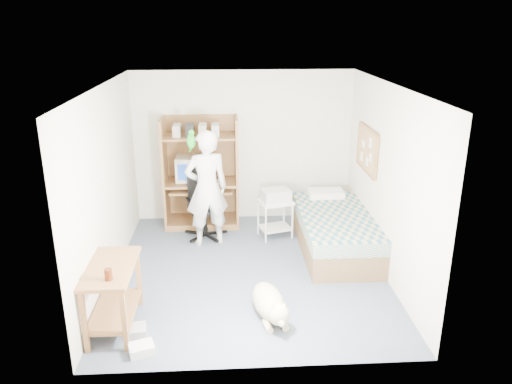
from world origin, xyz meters
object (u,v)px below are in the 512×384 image
(printer_cart, at_px, (275,213))
(dog, at_px, (270,303))
(side_desk, at_px, (112,287))
(computer_hutch, at_px, (201,177))
(bed, at_px, (335,231))
(person, at_px, (207,189))
(office_chair, at_px, (204,213))

(printer_cart, bearing_deg, dog, -113.31)
(side_desk, xyz_separation_m, printer_cart, (2.01, 2.33, -0.09))
(computer_hutch, relative_size, bed, 0.89)
(computer_hutch, relative_size, side_desk, 1.80)
(dog, bearing_deg, printer_cart, 72.03)
(bed, xyz_separation_m, person, (-1.89, 0.33, 0.60))
(bed, height_order, office_chair, office_chair)
(side_desk, relative_size, office_chair, 0.94)
(office_chair, height_order, printer_cart, office_chair)
(dog, bearing_deg, side_desk, 172.01)
(computer_hutch, distance_m, dog, 3.05)
(side_desk, bearing_deg, person, 65.80)
(bed, height_order, dog, bed)
(side_desk, xyz_separation_m, dog, (1.73, 0.09, -0.32))
(dog, bearing_deg, office_chair, 98.49)
(office_chair, bearing_deg, person, -93.48)
(bed, xyz_separation_m, side_desk, (-2.85, -1.82, 0.21))
(bed, xyz_separation_m, office_chair, (-1.95, 0.64, 0.09))
(computer_hutch, bearing_deg, printer_cart, -27.57)
(bed, bearing_deg, computer_hutch, 150.71)
(computer_hutch, xyz_separation_m, bed, (2.00, -1.12, -0.53))
(office_chair, bearing_deg, side_desk, -125.72)
(computer_hutch, relative_size, office_chair, 1.69)
(person, bearing_deg, office_chair, -93.48)
(person, bearing_deg, computer_hutch, -97.36)
(computer_hutch, xyz_separation_m, person, (0.11, -0.79, 0.06))
(side_desk, distance_m, dog, 1.76)
(printer_cart, bearing_deg, office_chair, 157.61)
(person, xyz_separation_m, dog, (0.77, -2.06, -0.71))
(side_desk, relative_size, person, 0.57)
(person, height_order, dog, person)
(computer_hutch, relative_size, person, 1.02)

